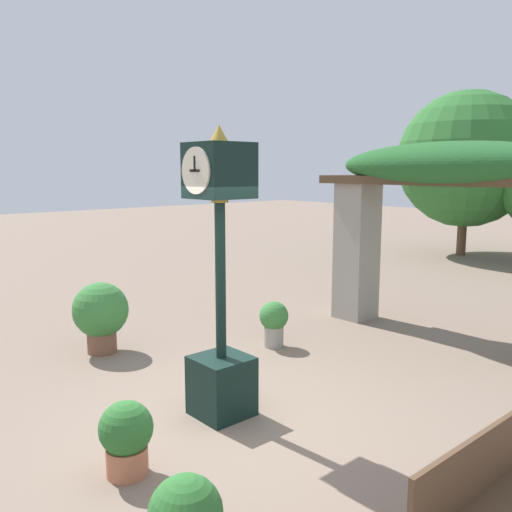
{
  "coord_description": "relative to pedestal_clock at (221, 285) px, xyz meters",
  "views": [
    {
      "loc": [
        4.35,
        -3.31,
        2.67
      ],
      "look_at": [
        -0.13,
        0.61,
        1.71
      ],
      "focal_mm": 38.0,
      "sensor_mm": 36.0,
      "label": 1
    }
  ],
  "objects": [
    {
      "name": "potted_plant_far_left",
      "position": [
        -1.31,
        2.01,
        -1.06
      ],
      "size": [
        0.44,
        0.44,
        0.7
      ],
      "color": "gray",
      "rests_on": "ground"
    },
    {
      "name": "potted_plant_near_right",
      "position": [
        -2.79,
        -0.08,
        -0.86
      ],
      "size": [
        0.81,
        0.81,
        1.05
      ],
      "color": "brown",
      "rests_on": "ground"
    },
    {
      "name": "pedestal_clock",
      "position": [
        0.0,
        0.0,
        0.0
      ],
      "size": [
        0.57,
        0.62,
        3.12
      ],
      "color": "black",
      "rests_on": "ground"
    },
    {
      "name": "pergola",
      "position": [
        0.13,
        4.25,
        0.76
      ],
      "size": [
        4.56,
        1.2,
        3.09
      ],
      "color": "gray",
      "rests_on": "ground"
    },
    {
      "name": "potted_plant_far_right",
      "position": [
        0.4,
        -1.36,
        -1.1
      ],
      "size": [
        0.48,
        0.48,
        0.67
      ],
      "color": "#B26B4C",
      "rests_on": "ground"
    },
    {
      "name": "park_bench",
      "position": [
        3.02,
        -0.05,
        -1.02
      ],
      "size": [
        0.42,
        1.55,
        0.89
      ],
      "rotation": [
        0.0,
        0.0,
        1.57
      ],
      "color": "brown",
      "rests_on": "ground"
    },
    {
      "name": "ground_plane",
      "position": [
        0.13,
        -0.11,
        -1.46
      ],
      "size": [
        60.0,
        60.0,
        0.0
      ],
      "primitive_type": "plane",
      "color": "#7F6B5B"
    }
  ]
}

